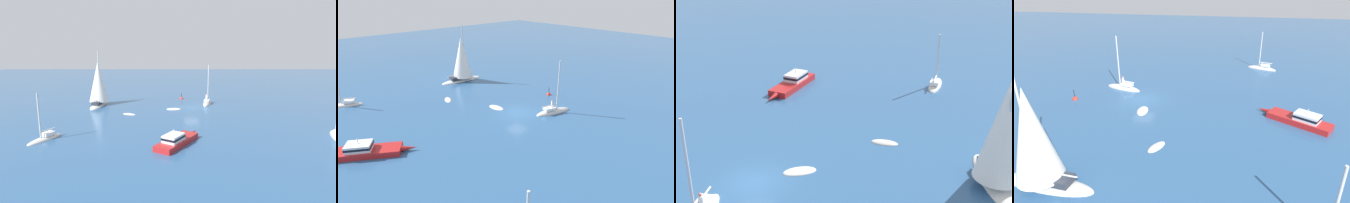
# 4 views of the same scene
# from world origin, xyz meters

# --- Properties ---
(ground_plane) EXTENTS (160.00, 160.00, 0.00)m
(ground_plane) POSITION_xyz_m (0.00, 0.00, 0.00)
(ground_plane) COLOR #2D5684
(skiff) EXTENTS (1.78, 2.43, 0.31)m
(skiff) POSITION_xyz_m (4.53, -10.32, 0.00)
(skiff) COLOR silver
(skiff) RESTS_ON ground
(yacht) EXTENTS (4.69, 3.18, 5.91)m
(yacht) POSITION_xyz_m (16.51, -18.43, 0.18)
(yacht) COLOR silver
(yacht) RESTS_ON ground
(sailboat) EXTENTS (7.85, 3.73, 10.22)m
(sailboat) POSITION_xyz_m (-2.47, -16.76, 3.65)
(sailboat) COLOR silver
(sailboat) RESTS_ON ground
(tender) EXTENTS (1.50, 2.58, 0.38)m
(tender) POSITION_xyz_m (0.99, -3.22, 0.00)
(tender) COLOR silver
(tender) RESTS_ON ground
(powerboat) EXTENTS (7.50, 5.35, 1.91)m
(powerboat) POSITION_xyz_m (18.13, -3.23, 0.52)
(powerboat) COLOR #B21E1E
(powerboat) RESTS_ON ground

